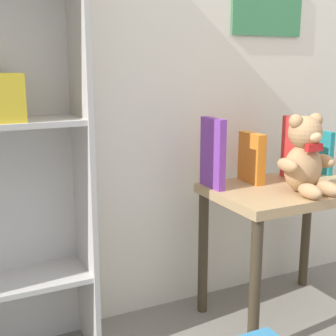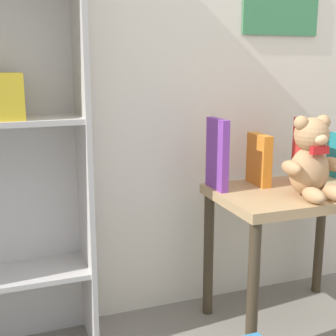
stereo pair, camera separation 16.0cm
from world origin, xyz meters
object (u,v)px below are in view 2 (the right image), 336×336
object	(u,v)px
teddy_bear	(312,160)
book_standing_red	(302,150)
book_standing_purple	(217,154)
book_standing_orange	(259,160)
display_table	(294,213)

from	to	relation	value
teddy_bear	book_standing_red	world-z (taller)	teddy_bear
book_standing_purple	book_standing_red	xyz separation A→B (m)	(0.36, -0.02, -0.01)
teddy_bear	book_standing_orange	distance (m)	0.23
book_standing_orange	book_standing_red	bearing A→B (deg)	-3.76
teddy_bear	book_standing_red	distance (m)	0.21
display_table	book_standing_red	world-z (taller)	book_standing_red
display_table	book_standing_orange	distance (m)	0.24
display_table	book_standing_orange	world-z (taller)	book_standing_orange
display_table	book_standing_orange	size ratio (longest dim) A/B	3.05
display_table	book_standing_purple	size ratio (longest dim) A/B	2.27
teddy_bear	display_table	bearing A→B (deg)	87.03
display_table	teddy_bear	distance (m)	0.24
teddy_bear	book_standing_orange	xyz separation A→B (m)	(-0.09, 0.21, -0.03)
teddy_bear	book_standing_orange	size ratio (longest dim) A/B	1.46
teddy_bear	book_standing_orange	world-z (taller)	teddy_bear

